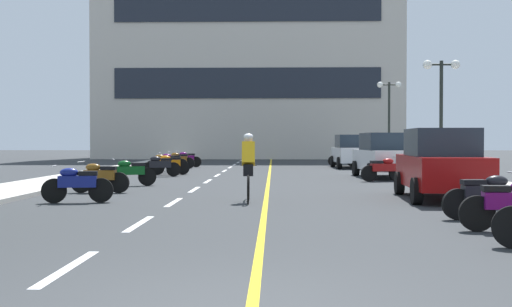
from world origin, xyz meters
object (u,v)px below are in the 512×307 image
object	(u,v)px
parked_car_mid	(384,155)
motorcycle_9	(164,163)
motorcycle_3	(77,183)
motorcycle_7	(160,165)
motorcycle_1	(512,204)
motorcycle_13	(343,158)
street_lamp_far	(389,103)
street_lamp_mid	(441,90)
motorcycle_8	(170,164)
parked_car_near	(441,164)
motorcycle_5	(130,172)
motorcycle_6	(383,169)
motorcycle_12	(186,159)
cyclist_rider	(248,166)
motorcycle_10	(170,161)
motorcycle_4	(100,177)
motorcycle_11	(179,160)
parked_car_far	(351,151)

from	to	relation	value
parked_car_mid	motorcycle_9	size ratio (longest dim) A/B	2.56
motorcycle_3	motorcycle_7	xyz separation A→B (m)	(0.02, 11.12, 0.00)
motorcycle_1	motorcycle_13	bearing A→B (deg)	89.79
street_lamp_far	street_lamp_mid	bearing A→B (deg)	-91.41
motorcycle_1	motorcycle_8	bearing A→B (deg)	116.29
street_lamp_mid	parked_car_near	xyz separation A→B (m)	(-2.32, -8.90, -2.60)
motorcycle_5	parked_car_mid	bearing A→B (deg)	28.96
motorcycle_6	motorcycle_8	xyz separation A→B (m)	(-8.60, 4.34, 0.00)
motorcycle_5	motorcycle_6	bearing A→B (deg)	16.48
street_lamp_mid	motorcycle_6	bearing A→B (deg)	-144.40
parked_car_near	motorcycle_12	size ratio (longest dim) A/B	2.51
motorcycle_1	cyclist_rider	xyz separation A→B (m)	(-4.57, 5.02, 0.41)
cyclist_rider	motorcycle_6	bearing A→B (deg)	59.38
motorcycle_10	motorcycle_12	distance (m)	4.57
parked_car_mid	cyclist_rider	distance (m)	11.56
motorcycle_4	motorcycle_7	xyz separation A→B (m)	(0.27, 8.22, 0.00)
parked_car_near	parked_car_mid	distance (m)	9.55
motorcycle_12	motorcycle_5	bearing A→B (deg)	-89.26
motorcycle_11	motorcycle_12	xyz separation A→B (m)	(0.15, 1.93, 0.00)
motorcycle_11	motorcycle_13	bearing A→B (deg)	20.74
motorcycle_9	motorcycle_13	world-z (taller)	same
motorcycle_10	parked_car_mid	bearing A→B (deg)	-28.82
motorcycle_1	motorcycle_8	world-z (taller)	same
street_lamp_far	motorcycle_9	bearing A→B (deg)	-143.26
motorcycle_12	motorcycle_3	bearing A→B (deg)	-89.50
parked_car_far	motorcycle_11	distance (m)	9.43
motorcycle_1	motorcycle_5	size ratio (longest dim) A/B	1.04
parked_car_mid	motorcycle_6	bearing A→B (deg)	-100.01
motorcycle_9	street_lamp_far	bearing A→B (deg)	36.74
motorcycle_7	motorcycle_10	world-z (taller)	same
motorcycle_7	motorcycle_8	xyz separation A→B (m)	(0.17, 1.48, 0.00)
street_lamp_mid	motorcycle_11	size ratio (longest dim) A/B	2.69
motorcycle_4	motorcycle_8	bearing A→B (deg)	87.39
motorcycle_1	motorcycle_7	world-z (taller)	same
parked_car_near	motorcycle_7	xyz separation A→B (m)	(-9.05, 9.91, -0.44)
street_lamp_mid	motorcycle_6	distance (m)	4.40
motorcycle_8	motorcycle_13	size ratio (longest dim) A/B	1.01
motorcycle_13	motorcycle_6	bearing A→B (deg)	-90.03
motorcycle_5	motorcycle_10	world-z (taller)	same
motorcycle_4	cyclist_rider	size ratio (longest dim) A/B	0.96
parked_car_far	motorcycle_1	bearing A→B (deg)	-90.75
motorcycle_11	street_lamp_far	bearing A→B (deg)	20.89
parked_car_near	motorcycle_6	world-z (taller)	parked_car_near
parked_car_far	motorcycle_4	size ratio (longest dim) A/B	2.50
motorcycle_11	parked_car_near	bearing A→B (deg)	-61.71
parked_car_mid	motorcycle_1	distance (m)	15.42
motorcycle_5	street_lamp_far	bearing A→B (deg)	56.41
parked_car_mid	motorcycle_1	world-z (taller)	parked_car_mid
street_lamp_mid	motorcycle_11	distance (m)	14.83
parked_car_near	motorcycle_6	size ratio (longest dim) A/B	2.56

